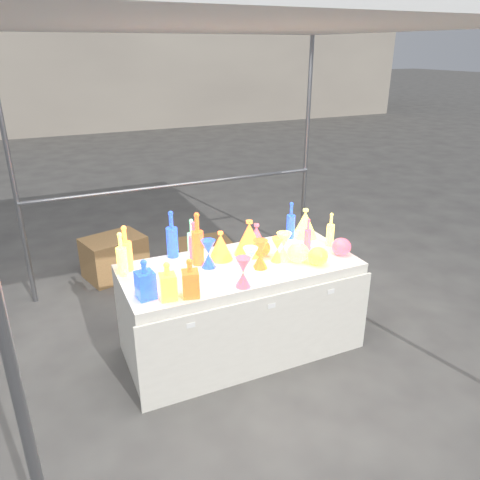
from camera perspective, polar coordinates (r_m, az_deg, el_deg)
name	(u,v)px	position (r m, az deg, el deg)	size (l,w,h in m)	color
ground	(240,346)	(3.96, 0.00, -12.81)	(80.00, 80.00, 0.00)	slate
canopy_tent	(239,30)	(3.24, -0.07, 24.20)	(3.15, 3.15, 2.46)	gray
display_table	(240,307)	(3.75, 0.06, -8.21)	(1.84, 0.83, 0.75)	silver
background_building	(177,24)	(17.77, -7.73, 24.62)	(14.00, 6.00, 6.00)	#B2A694
cardboard_box_closed	(115,257)	(5.15, -15.04, -1.99)	(0.60, 0.44, 0.44)	tan
cardboard_box_flat	(203,244)	(5.81, -4.57, -0.44)	(0.68, 0.49, 0.06)	tan
bottle_1	(172,234)	(3.67, -8.31, 0.72)	(0.09, 0.09, 0.38)	#198C54
bottle_2	(197,239)	(3.51, -5.21, 0.16)	(0.09, 0.09, 0.42)	orange
bottle_3	(194,242)	(3.57, -5.60, -0.22)	(0.08, 0.08, 0.33)	#2224CA
bottle_4	(121,254)	(3.46, -14.26, -1.62)	(0.08, 0.08, 0.33)	teal
bottle_5	(192,239)	(3.64, -5.89, 0.16)	(0.07, 0.07, 0.33)	#D32A9C
bottle_6	(126,248)	(3.52, -13.76, -0.96)	(0.09, 0.09, 0.35)	red
decanter_0	(168,281)	(3.08, -8.83, -4.92)	(0.11, 0.11, 0.27)	red
decanter_1	(190,278)	(3.09, -6.09, -4.60)	(0.11, 0.11, 0.27)	orange
decanter_2	(145,279)	(3.12, -11.51, -4.68)	(0.11, 0.11, 0.28)	#198C54
hourglass_0	(260,254)	(3.48, 2.49, -1.74)	(0.11, 0.11, 0.22)	orange
hourglass_1	(243,272)	(3.21, 0.39, -3.96)	(0.11, 0.11, 0.22)	#2224CA
hourglass_2	(284,247)	(3.61, 5.34, -0.83)	(0.11, 0.11, 0.23)	teal
hourglass_3	(250,262)	(3.36, 1.27, -2.65)	(0.11, 0.11, 0.22)	#D32A9C
hourglass_4	(277,250)	(3.60, 4.57, -1.18)	(0.10, 0.10, 0.19)	red
hourglass_5	(208,254)	(3.50, -3.86, -1.69)	(0.11, 0.11, 0.22)	#198C54
globe_0	(318,257)	(3.59, 9.48, -2.08)	(0.15, 0.15, 0.12)	red
globe_1	(298,254)	(3.61, 7.06, -1.68)	(0.17, 0.17, 0.14)	teal
globe_2	(261,249)	(3.70, 2.58, -1.09)	(0.15, 0.15, 0.12)	orange
globe_3	(341,248)	(3.80, 12.23, -0.91)	(0.15, 0.15, 0.12)	#2224CA
lampshade_0	(249,237)	(3.70, 1.13, 0.32)	(0.24, 0.24, 0.28)	#FFF235
lampshade_1	(221,245)	(3.62, -2.38, -0.66)	(0.19, 0.19, 0.23)	#FFF235
lampshade_2	(256,237)	(3.78, 2.01, 0.35)	(0.19, 0.19, 0.23)	#2224CA
lampshade_3	(305,223)	(4.09, 7.93, 2.08)	(0.21, 0.21, 0.25)	teal
bottle_8	(291,220)	(4.03, 6.23, 2.42)	(0.07, 0.07, 0.32)	#198C54
bottle_10	(308,234)	(3.82, 8.26, 0.70)	(0.06, 0.06, 0.27)	#2224CA
bottle_11	(331,229)	(3.94, 10.98, 1.31)	(0.06, 0.06, 0.28)	teal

